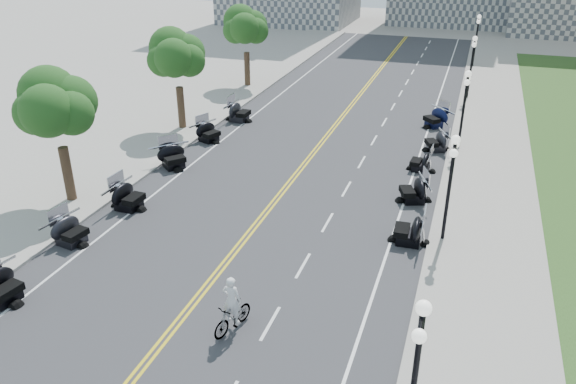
% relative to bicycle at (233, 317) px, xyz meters
% --- Properties ---
extents(ground, '(160.00, 160.00, 0.00)m').
position_rel_bicycle_xyz_m(ground, '(-2.06, 4.74, -0.57)').
color(ground, gray).
extents(road, '(16.00, 90.00, 0.01)m').
position_rel_bicycle_xyz_m(road, '(-2.06, 14.74, -0.57)').
color(road, '#333335').
rests_on(road, ground).
extents(centerline_yellow_a, '(0.12, 90.00, 0.00)m').
position_rel_bicycle_xyz_m(centerline_yellow_a, '(-2.18, 14.74, -0.56)').
color(centerline_yellow_a, yellow).
rests_on(centerline_yellow_a, road).
extents(centerline_yellow_b, '(0.12, 90.00, 0.00)m').
position_rel_bicycle_xyz_m(centerline_yellow_b, '(-1.94, 14.74, -0.56)').
color(centerline_yellow_b, yellow).
rests_on(centerline_yellow_b, road).
extents(edge_line_north, '(0.12, 90.00, 0.00)m').
position_rel_bicycle_xyz_m(edge_line_north, '(4.34, 14.74, -0.56)').
color(edge_line_north, white).
rests_on(edge_line_north, road).
extents(edge_line_south, '(0.12, 90.00, 0.00)m').
position_rel_bicycle_xyz_m(edge_line_south, '(-8.46, 14.74, -0.56)').
color(edge_line_south, white).
rests_on(edge_line_south, road).
extents(lane_dash_5, '(0.12, 2.00, 0.00)m').
position_rel_bicycle_xyz_m(lane_dash_5, '(1.14, 0.74, -0.56)').
color(lane_dash_5, white).
rests_on(lane_dash_5, road).
extents(lane_dash_6, '(0.12, 2.00, 0.00)m').
position_rel_bicycle_xyz_m(lane_dash_6, '(1.14, 4.74, -0.56)').
color(lane_dash_6, white).
rests_on(lane_dash_6, road).
extents(lane_dash_7, '(0.12, 2.00, 0.00)m').
position_rel_bicycle_xyz_m(lane_dash_7, '(1.14, 8.74, -0.56)').
color(lane_dash_7, white).
rests_on(lane_dash_7, road).
extents(lane_dash_8, '(0.12, 2.00, 0.00)m').
position_rel_bicycle_xyz_m(lane_dash_8, '(1.14, 12.74, -0.56)').
color(lane_dash_8, white).
rests_on(lane_dash_8, road).
extents(lane_dash_9, '(0.12, 2.00, 0.00)m').
position_rel_bicycle_xyz_m(lane_dash_9, '(1.14, 16.74, -0.56)').
color(lane_dash_9, white).
rests_on(lane_dash_9, road).
extents(lane_dash_10, '(0.12, 2.00, 0.00)m').
position_rel_bicycle_xyz_m(lane_dash_10, '(1.14, 20.74, -0.56)').
color(lane_dash_10, white).
rests_on(lane_dash_10, road).
extents(lane_dash_11, '(0.12, 2.00, 0.00)m').
position_rel_bicycle_xyz_m(lane_dash_11, '(1.14, 24.74, -0.56)').
color(lane_dash_11, white).
rests_on(lane_dash_11, road).
extents(lane_dash_12, '(0.12, 2.00, 0.00)m').
position_rel_bicycle_xyz_m(lane_dash_12, '(1.14, 28.74, -0.56)').
color(lane_dash_12, white).
rests_on(lane_dash_12, road).
extents(lane_dash_13, '(0.12, 2.00, 0.00)m').
position_rel_bicycle_xyz_m(lane_dash_13, '(1.14, 32.74, -0.56)').
color(lane_dash_13, white).
rests_on(lane_dash_13, road).
extents(lane_dash_14, '(0.12, 2.00, 0.00)m').
position_rel_bicycle_xyz_m(lane_dash_14, '(1.14, 36.74, -0.56)').
color(lane_dash_14, white).
rests_on(lane_dash_14, road).
extents(lane_dash_15, '(0.12, 2.00, 0.00)m').
position_rel_bicycle_xyz_m(lane_dash_15, '(1.14, 40.74, -0.56)').
color(lane_dash_15, white).
rests_on(lane_dash_15, road).
extents(lane_dash_16, '(0.12, 2.00, 0.00)m').
position_rel_bicycle_xyz_m(lane_dash_16, '(1.14, 44.74, -0.56)').
color(lane_dash_16, white).
rests_on(lane_dash_16, road).
extents(lane_dash_17, '(0.12, 2.00, 0.00)m').
position_rel_bicycle_xyz_m(lane_dash_17, '(1.14, 48.74, -0.56)').
color(lane_dash_17, white).
rests_on(lane_dash_17, road).
extents(lane_dash_18, '(0.12, 2.00, 0.00)m').
position_rel_bicycle_xyz_m(lane_dash_18, '(1.14, 52.74, -0.56)').
color(lane_dash_18, white).
rests_on(lane_dash_18, road).
extents(lane_dash_19, '(0.12, 2.00, 0.00)m').
position_rel_bicycle_xyz_m(lane_dash_19, '(1.14, 56.74, -0.56)').
color(lane_dash_19, white).
rests_on(lane_dash_19, road).
extents(sidewalk_north, '(5.00, 90.00, 0.15)m').
position_rel_bicycle_xyz_m(sidewalk_north, '(8.44, 14.74, -0.50)').
color(sidewalk_north, '#9E9991').
rests_on(sidewalk_north, ground).
extents(sidewalk_south, '(5.00, 90.00, 0.15)m').
position_rel_bicycle_xyz_m(sidewalk_south, '(-12.56, 14.74, -0.50)').
color(sidewalk_south, '#9E9991').
rests_on(sidewalk_south, ground).
extents(street_lamp_1, '(0.50, 1.20, 4.90)m').
position_rel_bicycle_xyz_m(street_lamp_1, '(6.54, -3.26, 2.03)').
color(street_lamp_1, black).
rests_on(street_lamp_1, sidewalk_north).
extents(street_lamp_2, '(0.50, 1.20, 4.90)m').
position_rel_bicycle_xyz_m(street_lamp_2, '(6.54, 8.74, 2.03)').
color(street_lamp_2, black).
rests_on(street_lamp_2, sidewalk_north).
extents(street_lamp_3, '(0.50, 1.20, 4.90)m').
position_rel_bicycle_xyz_m(street_lamp_3, '(6.54, 20.74, 2.03)').
color(street_lamp_3, black).
rests_on(street_lamp_3, sidewalk_north).
extents(street_lamp_4, '(0.50, 1.20, 4.90)m').
position_rel_bicycle_xyz_m(street_lamp_4, '(6.54, 32.74, 2.03)').
color(street_lamp_4, black).
rests_on(street_lamp_4, sidewalk_north).
extents(street_lamp_5, '(0.50, 1.20, 4.90)m').
position_rel_bicycle_xyz_m(street_lamp_5, '(6.54, 44.74, 2.03)').
color(street_lamp_5, black).
rests_on(street_lamp_5, sidewalk_north).
extents(tree_2, '(4.80, 4.80, 9.20)m').
position_rel_bicycle_xyz_m(tree_2, '(-12.06, 6.74, 4.18)').
color(tree_2, '#235619').
rests_on(tree_2, sidewalk_south).
extents(tree_3, '(4.80, 4.80, 9.20)m').
position_rel_bicycle_xyz_m(tree_3, '(-12.06, 18.74, 4.18)').
color(tree_3, '#235619').
rests_on(tree_3, sidewalk_south).
extents(tree_4, '(4.80, 4.80, 9.20)m').
position_rel_bicycle_xyz_m(tree_4, '(-12.06, 30.74, 4.18)').
color(tree_4, '#235619').
rests_on(tree_4, sidewalk_south).
extents(motorcycle_n_6, '(2.12, 2.12, 1.45)m').
position_rel_bicycle_xyz_m(motorcycle_n_6, '(5.09, 8.09, 0.15)').
color(motorcycle_n_6, black).
rests_on(motorcycle_n_6, road).
extents(motorcycle_n_7, '(2.64, 2.64, 1.42)m').
position_rel_bicycle_xyz_m(motorcycle_n_7, '(4.74, 12.37, 0.14)').
color(motorcycle_n_7, black).
rests_on(motorcycle_n_7, road).
extents(motorcycle_n_8, '(1.97, 1.97, 1.28)m').
position_rel_bicycle_xyz_m(motorcycle_n_8, '(4.65, 16.57, 0.07)').
color(motorcycle_n_8, black).
rests_on(motorcycle_n_8, road).
extents(motorcycle_n_9, '(2.59, 2.59, 1.37)m').
position_rel_bicycle_xyz_m(motorcycle_n_9, '(5.20, 20.14, 0.11)').
color(motorcycle_n_9, black).
rests_on(motorcycle_n_9, road).
extents(motorcycle_n_10, '(3.03, 3.03, 1.50)m').
position_rel_bicycle_xyz_m(motorcycle_n_10, '(4.72, 24.84, 0.18)').
color(motorcycle_n_10, black).
rests_on(motorcycle_n_10, road).
extents(motorcycle_s_4, '(2.42, 2.42, 1.46)m').
position_rel_bicycle_xyz_m(motorcycle_s_4, '(-9.02, -1.25, 0.16)').
color(motorcycle_s_4, black).
rests_on(motorcycle_s_4, road).
extents(motorcycle_s_5, '(2.30, 2.30, 1.40)m').
position_rel_bicycle_xyz_m(motorcycle_s_5, '(-9.32, 3.17, 0.13)').
color(motorcycle_s_5, black).
rests_on(motorcycle_s_5, road).
extents(motorcycle_s_6, '(2.23, 2.23, 1.49)m').
position_rel_bicycle_xyz_m(motorcycle_s_6, '(-8.78, 6.97, 0.17)').
color(motorcycle_s_6, black).
rests_on(motorcycle_s_6, road).
extents(motorcycle_s_7, '(3.01, 3.01, 1.50)m').
position_rel_bicycle_xyz_m(motorcycle_s_7, '(-9.26, 12.42, 0.18)').
color(motorcycle_s_7, black).
rests_on(motorcycle_s_7, road).
extents(motorcycle_s_8, '(2.62, 2.62, 1.40)m').
position_rel_bicycle_xyz_m(motorcycle_s_8, '(-9.23, 17.10, 0.13)').
color(motorcycle_s_8, black).
rests_on(motorcycle_s_8, road).
extents(motorcycle_s_9, '(2.30, 2.30, 1.53)m').
position_rel_bicycle_xyz_m(motorcycle_s_9, '(-8.96, 21.60, 0.19)').
color(motorcycle_s_9, black).
rests_on(motorcycle_s_9, road).
extents(bicycle, '(1.10, 1.98, 1.14)m').
position_rel_bicycle_xyz_m(bicycle, '(0.00, 0.00, 0.00)').
color(bicycle, '#A51414').
rests_on(bicycle, road).
extents(cyclist_rider, '(0.68, 0.45, 1.87)m').
position_rel_bicycle_xyz_m(cyclist_rider, '(0.00, 0.00, 1.51)').
color(cyclist_rider, silver).
rests_on(cyclist_rider, bicycle).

